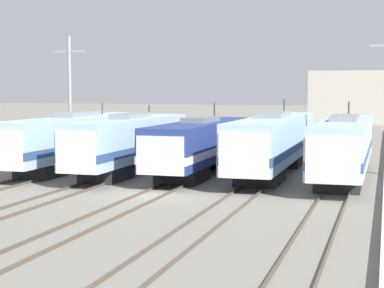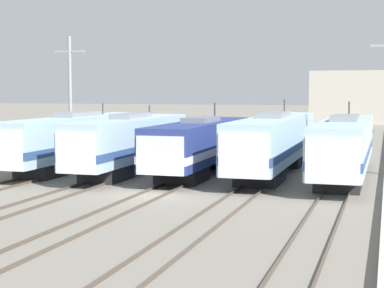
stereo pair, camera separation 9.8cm
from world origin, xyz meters
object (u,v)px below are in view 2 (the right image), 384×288
locomotive_center_right (273,143)px  catenary_tower_left (70,96)px  locomotive_center (199,145)px  locomotive_far_left (75,140)px  locomotive_center_left (128,143)px  locomotive_far_right (344,147)px

locomotive_center_right → catenary_tower_left: 16.87m
locomotive_center → locomotive_far_left: bearing=176.4°
locomotive_far_left → locomotive_center: locomotive_center is taller
locomotive_center → locomotive_center_left: bearing=-170.2°
locomotive_center_left → catenary_tower_left: size_ratio=1.67×
catenary_tower_left → locomotive_far_right: bearing=-8.9°
locomotive_far_right → catenary_tower_left: bearing=171.1°
locomotive_center → locomotive_far_right: locomotive_far_right is taller
locomotive_center → locomotive_far_right: bearing=2.7°
locomotive_far_right → catenary_tower_left: (-21.26, 3.34, 3.17)m
locomotive_far_right → locomotive_far_left: bearing=179.5°
locomotive_center → locomotive_center_right: size_ratio=0.84×
locomotive_far_left → locomotive_center_left: (4.81, -1.43, 0.00)m
locomotive_center → locomotive_far_right: (9.62, 0.45, 0.10)m
locomotive_far_right → catenary_tower_left: catenary_tower_left is taller
locomotive_far_right → locomotive_center: bearing=-177.3°
locomotive_center_left → locomotive_center_right: locomotive_center_right is taller
locomotive_center → locomotive_far_right: size_ratio=0.88×
locomotive_center_left → locomotive_far_right: size_ratio=0.89×
locomotive_center_right → catenary_tower_left: (-16.45, 2.11, 3.12)m
locomotive_far_left → catenary_tower_left: size_ratio=1.96×
locomotive_center_left → locomotive_far_right: (14.43, 1.28, -0.01)m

